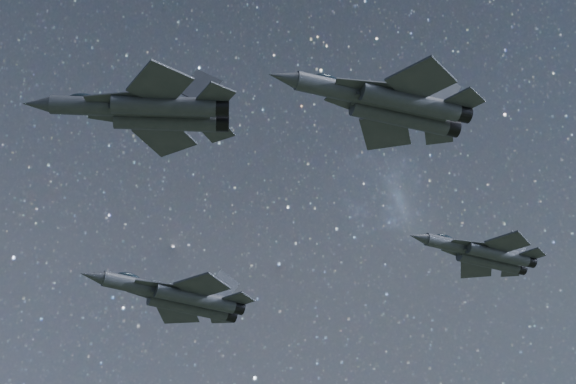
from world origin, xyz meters
name	(u,v)px	position (x,y,z in m)	size (l,w,h in m)	color
jet_lead	(148,110)	(-16.36, -7.22, 157.54)	(19.40, 13.01, 4.90)	#2C2F37
jet_left	(179,297)	(-5.39, 20.69, 154.17)	(20.26, 14.25, 5.12)	#2C2F37
jet_right	(389,103)	(1.28, -19.72, 154.11)	(18.09, 12.80, 4.59)	#2C2F37
jet_slot	(483,254)	(22.15, -0.86, 154.25)	(15.34, 10.93, 3.91)	#2C2F37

